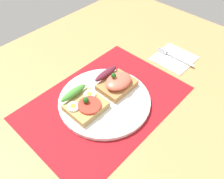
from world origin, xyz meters
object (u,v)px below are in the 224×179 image
object	(u,v)px
sandwich_egg_tomato	(84,104)
sandwich_salmon	(116,82)
plate	(105,100)
napkin	(174,58)
fork	(174,56)

from	to	relation	value
sandwich_egg_tomato	sandwich_salmon	world-z (taller)	sandwich_salmon
plate	napkin	bearing A→B (deg)	-6.50
sandwich_salmon	fork	xyz separation A→B (cm)	(24.02, -4.00, -2.57)
sandwich_salmon	napkin	distance (cm)	24.57
sandwich_salmon	fork	size ratio (longest dim) A/B	0.72
sandwich_egg_tomato	fork	world-z (taller)	sandwich_egg_tomato
fork	sandwich_salmon	bearing A→B (deg)	170.55
napkin	sandwich_egg_tomato	bearing A→B (deg)	171.58
sandwich_egg_tomato	fork	xyz separation A→B (cm)	(35.21, -4.97, -2.03)
sandwich_egg_tomato	plate	bearing A→B (deg)	-18.17
napkin	fork	bearing A→B (deg)	88.56
plate	sandwich_salmon	bearing A→B (deg)	8.75
sandwich_salmon	sandwich_egg_tomato	bearing A→B (deg)	175.03
sandwich_egg_tomato	sandwich_salmon	xyz separation A→B (cm)	(11.20, -0.97, 0.54)
sandwich_egg_tomato	fork	distance (cm)	35.62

